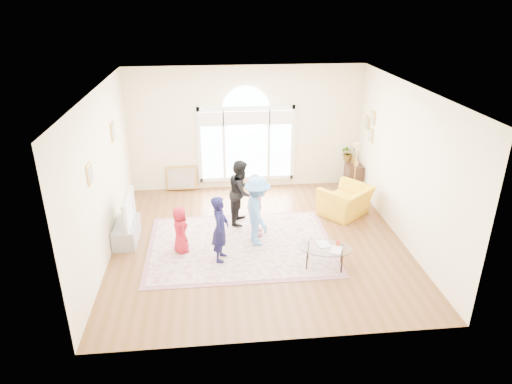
{
  "coord_description": "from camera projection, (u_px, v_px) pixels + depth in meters",
  "views": [
    {
      "loc": [
        -0.91,
        -8.34,
        4.82
      ],
      "look_at": [
        -0.02,
        0.3,
        1.01
      ],
      "focal_mm": 32.0,
      "sensor_mm": 36.0,
      "label": 1
    }
  ],
  "objects": [
    {
      "name": "television",
      "position": [
        124.0,
        210.0,
        9.34
      ],
      "size": [
        0.17,
        1.08,
        0.62
      ],
      "color": "black",
      "rests_on": "tv_console"
    },
    {
      "name": "armchair",
      "position": [
        346.0,
        201.0,
        10.64
      ],
      "size": [
        1.43,
        1.41,
        0.7
      ],
      "primitive_type": "imported",
      "rotation": [
        0.0,
        0.0,
        3.83
      ],
      "color": "gold",
      "rests_on": "ground"
    },
    {
      "name": "child_red",
      "position": [
        180.0,
        230.0,
        9.03
      ],
      "size": [
        0.45,
        0.55,
        0.97
      ],
      "primitive_type": "imported",
      "rotation": [
        0.0,
        0.0,
        1.92
      ],
      "color": "#A81726",
      "rests_on": "area_rug"
    },
    {
      "name": "floor_lamp",
      "position": [
        357.0,
        152.0,
        10.99
      ],
      "size": [
        0.26,
        0.26,
        1.51
      ],
      "color": "black",
      "rests_on": "ground"
    },
    {
      "name": "potted_plant",
      "position": [
        349.0,
        153.0,
        12.06
      ],
      "size": [
        0.42,
        0.37,
        0.45
      ],
      "primitive_type": "imported",
      "rotation": [
        0.0,
        0.0,
        0.05
      ],
      "color": "#33722D",
      "rests_on": "plant_pedestal"
    },
    {
      "name": "child_blue",
      "position": [
        258.0,
        211.0,
        9.22
      ],
      "size": [
        0.7,
        1.03,
        1.47
      ],
      "primitive_type": "imported",
      "rotation": [
        0.0,
        0.0,
        1.75
      ],
      "color": "#5590D5",
      "rests_on": "area_rug"
    },
    {
      "name": "plant_pedestal",
      "position": [
        347.0,
        173.0,
        12.29
      ],
      "size": [
        0.2,
        0.2,
        0.7
      ],
      "primitive_type": "cylinder",
      "color": "white",
      "rests_on": "ground"
    },
    {
      "name": "child_navy",
      "position": [
        220.0,
        229.0,
        8.68
      ],
      "size": [
        0.42,
        0.55,
        1.34
      ],
      "primitive_type": "imported",
      "rotation": [
        0.0,
        0.0,
        1.34
      ],
      "color": "#13133C",
      "rests_on": "area_rug"
    },
    {
      "name": "coffee_table",
      "position": [
        325.0,
        248.0,
        8.58
      ],
      "size": [
        1.15,
        0.9,
        0.54
      ],
      "rotation": [
        0.0,
        0.0,
        -0.27
      ],
      "color": "silver",
      "rests_on": "ground"
    },
    {
      "name": "area_rug",
      "position": [
        241.0,
        245.0,
        9.45
      ],
      "size": [
        3.6,
        2.6,
        0.02
      ],
      "primitive_type": "cube",
      "color": "beige",
      "rests_on": "ground"
    },
    {
      "name": "leaning_picture",
      "position": [
        183.0,
        190.0,
        12.1
      ],
      "size": [
        0.8,
        0.14,
        0.62
      ],
      "primitive_type": "cube",
      "rotation": [
        -0.14,
        0.0,
        0.0
      ],
      "color": "tan",
      "rests_on": "ground"
    },
    {
      "name": "child_pink",
      "position": [
        255.0,
        205.0,
        9.57
      ],
      "size": [
        0.39,
        0.83,
        1.39
      ],
      "primitive_type": "imported",
      "rotation": [
        0.0,
        0.0,
        1.51
      ],
      "color": "#F9B0BD",
      "rests_on": "area_rug"
    },
    {
      "name": "side_cabinet",
      "position": [
        353.0,
        177.0,
        12.0
      ],
      "size": [
        0.4,
        0.5,
        0.7
      ],
      "primitive_type": "cube",
      "color": "black",
      "rests_on": "ground"
    },
    {
      "name": "rug_border",
      "position": [
        241.0,
        245.0,
        9.46
      ],
      "size": [
        3.8,
        2.8,
        0.01
      ],
      "primitive_type": "cube",
      "color": "#915B69",
      "rests_on": "ground"
    },
    {
      "name": "ground",
      "position": [
        259.0,
        241.0,
        9.62
      ],
      "size": [
        6.0,
        6.0,
        0.0
      ],
      "primitive_type": "plane",
      "color": "brown",
      "rests_on": "ground"
    },
    {
      "name": "room_shell",
      "position": [
        247.0,
        132.0,
        11.57
      ],
      "size": [
        6.0,
        6.0,
        6.0
      ],
      "color": "#F3E6BD",
      "rests_on": "ground"
    },
    {
      "name": "child_black",
      "position": [
        241.0,
        192.0,
        10.12
      ],
      "size": [
        0.72,
        0.83,
        1.47
      ],
      "primitive_type": "imported",
      "rotation": [
        0.0,
        0.0,
        1.31
      ],
      "color": "black",
      "rests_on": "area_rug"
    },
    {
      "name": "tv_console",
      "position": [
        127.0,
        232.0,
        9.55
      ],
      "size": [
        0.45,
        1.0,
        0.42
      ],
      "primitive_type": "cube",
      "color": "#95979E",
      "rests_on": "ground"
    }
  ]
}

